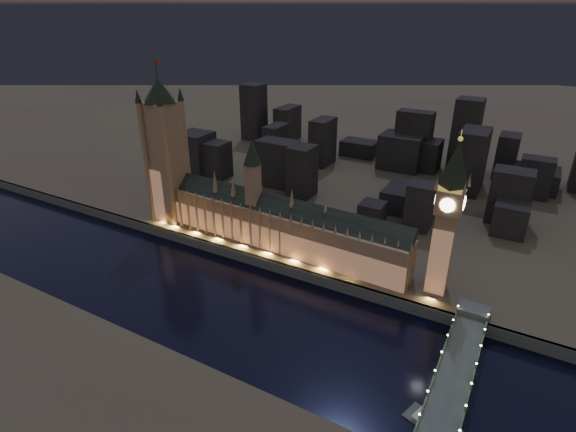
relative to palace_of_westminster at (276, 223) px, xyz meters
The scene contains 8 objects.
ground_plane 67.72m from the palace_of_westminster, 81.88° to the right, with size 2000.00×2000.00×0.00m, color black.
north_bank 458.88m from the palace_of_westminster, 88.90° to the left, with size 2000.00×960.00×8.00m, color #4F3D39.
embankment_wall 31.76m from the palace_of_westminster, 67.01° to the right, with size 2000.00×2.50×8.00m, color #464D4C.
palace_of_westminster is the anchor object (origin of this frame).
victoria_tower 110.47m from the palace_of_westminster, behind, with size 31.68×31.68×126.13m.
elizabeth_tower 122.93m from the palace_of_westminster, ahead, with size 18.00×18.00×101.97m.
westminster_bridge 157.29m from the palace_of_westminster, 24.72° to the right, with size 17.23×113.00×15.90m.
city_backdrop 188.71m from the palace_of_westminster, 78.30° to the left, with size 471.26×215.63×77.25m.
Camera 1 is at (142.34, -190.19, 170.56)m, focal length 28.00 mm.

